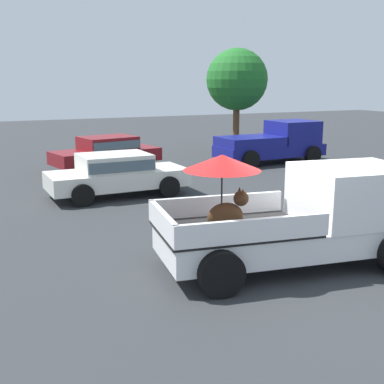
# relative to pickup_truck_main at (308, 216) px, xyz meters

# --- Properties ---
(ground_plane) EXTENTS (80.00, 80.00, 0.00)m
(ground_plane) POSITION_rel_pickup_truck_main_xyz_m (-0.39, 0.07, -0.98)
(ground_plane) COLOR #2D3033
(pickup_truck_main) EXTENTS (5.28, 2.87, 2.28)m
(pickup_truck_main) POSITION_rel_pickup_truck_main_xyz_m (0.00, 0.00, 0.00)
(pickup_truck_main) COLOR black
(pickup_truck_main) RESTS_ON ground
(pickup_truck_red) EXTENTS (4.82, 2.21, 1.80)m
(pickup_truck_red) POSITION_rel_pickup_truck_main_xyz_m (6.65, 10.78, -0.11)
(pickup_truck_red) COLOR black
(pickup_truck_red) RESTS_ON ground
(parked_sedan_near) EXTENTS (4.32, 2.02, 1.33)m
(parked_sedan_near) POSITION_rel_pickup_truck_main_xyz_m (-1.57, 7.39, -0.24)
(parked_sedan_near) COLOR black
(parked_sedan_near) RESTS_ON ground
(parked_sedan_far) EXTENTS (4.55, 2.58, 1.33)m
(parked_sedan_far) POSITION_rel_pickup_truck_main_xyz_m (-0.46, 12.28, -0.24)
(parked_sedan_far) COLOR black
(parked_sedan_far) RESTS_ON ground
(tree_by_lot) EXTENTS (3.01, 3.01, 5.10)m
(tree_by_lot) POSITION_rel_pickup_truck_main_xyz_m (6.79, 14.31, 2.59)
(tree_by_lot) COLOR brown
(tree_by_lot) RESTS_ON ground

